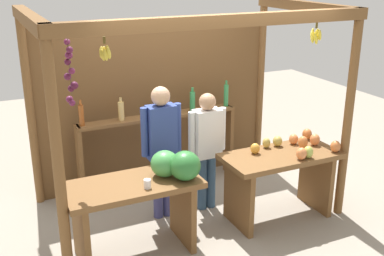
% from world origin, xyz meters
% --- Properties ---
extents(ground_plane, '(12.00, 12.00, 0.00)m').
position_xyz_m(ground_plane, '(0.00, 0.00, 0.00)').
color(ground_plane, gray).
rests_on(ground_plane, ground).
extents(market_stall, '(3.33, 1.92, 2.41)m').
position_xyz_m(market_stall, '(-0.01, 0.44, 1.39)').
color(market_stall, brown).
rests_on(market_stall, ground).
extents(fruit_counter_left, '(1.37, 0.68, 1.10)m').
position_xyz_m(fruit_counter_left, '(-0.74, -0.71, 0.70)').
color(fruit_counter_left, brown).
rests_on(fruit_counter_left, ground).
extents(fruit_counter_right, '(1.35, 0.64, 0.95)m').
position_xyz_m(fruit_counter_right, '(0.92, -0.68, 0.61)').
color(fruit_counter_right, brown).
rests_on(fruit_counter_right, ground).
extents(bottle_shelf_unit, '(2.14, 0.22, 1.36)m').
position_xyz_m(bottle_shelf_unit, '(-0.07, 0.68, 0.78)').
color(bottle_shelf_unit, brown).
rests_on(bottle_shelf_unit, ground).
extents(vendor_man, '(0.48, 0.21, 1.58)m').
position_xyz_m(vendor_man, '(-0.34, -0.09, 0.95)').
color(vendor_man, '#3B3E77').
rests_on(vendor_man, ground).
extents(vendor_woman, '(0.48, 0.20, 1.45)m').
position_xyz_m(vendor_woman, '(0.22, -0.12, 0.86)').
color(vendor_woman, '#314F70').
rests_on(vendor_woman, ground).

